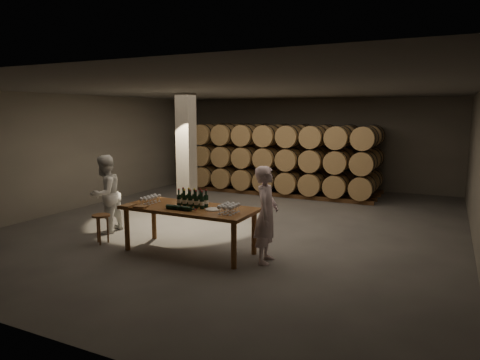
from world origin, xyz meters
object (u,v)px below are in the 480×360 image
at_px(notebook_near, 141,207).
at_px(person_man, 266,215).
at_px(plate, 213,209).
at_px(person_woman, 105,194).
at_px(bottle_cluster, 192,200).
at_px(stool, 101,220).
at_px(tasting_table, 189,212).

relative_size(notebook_near, person_man, 0.13).
distance_m(plate, person_man, 1.02).
bearing_deg(person_man, notebook_near, 94.44).
bearing_deg(person_woman, bottle_cluster, 77.28).
distance_m(plate, notebook_near, 1.42).
bearing_deg(stool, person_woman, 126.56).
relative_size(tasting_table, stool, 4.26).
height_order(bottle_cluster, person_man, person_man).
relative_size(bottle_cluster, person_man, 0.34).
distance_m(tasting_table, stool, 2.00).
bearing_deg(plate, stool, -172.87).
bearing_deg(notebook_near, plate, 8.03).
bearing_deg(plate, person_man, 7.77).
bearing_deg(tasting_table, stool, -170.77).
relative_size(notebook_near, person_woman, 0.13).
bearing_deg(notebook_near, bottle_cluster, 19.30).
height_order(person_man, person_woman, person_woman).
bearing_deg(tasting_table, plate, -0.64).
xyz_separation_m(bottle_cluster, notebook_near, (-0.87, -0.48, -0.11)).
bearing_deg(stool, bottle_cluster, 10.22).
bearing_deg(stool, person_man, 7.32).
xyz_separation_m(tasting_table, bottle_cluster, (0.05, 0.04, 0.23)).
xyz_separation_m(tasting_table, stool, (-1.95, -0.32, -0.30)).
height_order(notebook_near, person_woman, person_woman).
bearing_deg(tasting_table, person_woman, 171.54).
distance_m(stool, person_man, 3.55).
relative_size(bottle_cluster, stool, 0.99).
bearing_deg(bottle_cluster, tasting_table, -139.20).
height_order(tasting_table, person_woman, person_woman).
bearing_deg(person_woman, person_man, 81.26).
bearing_deg(bottle_cluster, plate, -5.86).
bearing_deg(bottle_cluster, person_man, 3.38).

